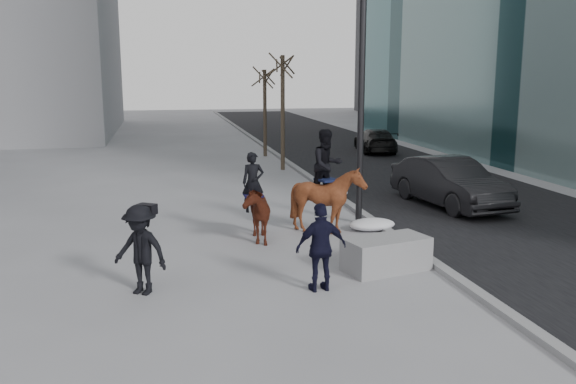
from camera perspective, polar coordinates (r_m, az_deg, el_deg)
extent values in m
plane|color=gray|center=(13.35, 1.06, -7.31)|extent=(120.00, 120.00, 0.00)
cube|color=black|center=(24.78, 11.76, 1.07)|extent=(8.00, 90.00, 0.01)
cube|color=gray|center=(23.47, 2.77, 0.88)|extent=(0.25, 90.00, 0.12)
cube|color=gray|center=(13.40, 9.17, -5.75)|extent=(1.98, 1.32, 0.73)
imported|color=black|center=(20.11, 14.88, 0.88)|extent=(2.30, 4.92, 1.56)
imported|color=black|center=(33.33, 8.17, 4.80)|extent=(2.40, 4.57, 1.26)
imported|color=#481C0E|center=(15.50, -3.18, -1.90)|extent=(0.82, 1.75, 1.47)
imported|color=black|center=(15.50, -3.29, 0.91)|extent=(0.57, 0.38, 1.54)
cube|color=black|center=(15.56, -3.28, -0.26)|extent=(0.49, 0.57, 0.06)
imported|color=#4A1F0E|center=(16.18, 3.76, -0.74)|extent=(1.88, 2.00, 1.81)
imported|color=black|center=(16.16, 3.65, 2.54)|extent=(1.09, 0.95, 1.89)
cube|color=#0E1536|center=(16.22, 3.64, 1.16)|extent=(0.62, 0.68, 0.06)
imported|color=black|center=(11.91, 3.12, -5.19)|extent=(1.07, 0.53, 1.75)
cylinder|color=#EE570E|center=(12.34, 2.25, -3.30)|extent=(0.04, 0.18, 0.07)
imported|color=black|center=(12.06, -13.65, -5.29)|extent=(1.31, 1.16, 1.75)
cube|color=black|center=(12.11, -13.07, -1.56)|extent=(0.42, 0.38, 0.20)
cylinder|color=black|center=(17.03, 6.95, 11.97)|extent=(0.18, 0.18, 9.00)
ellipsoid|color=silver|center=(20.88, 3.78, -0.09)|extent=(1.38, 0.88, 0.35)
ellipsoid|color=silver|center=(16.74, 7.87, -3.02)|extent=(1.27, 0.81, 0.32)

